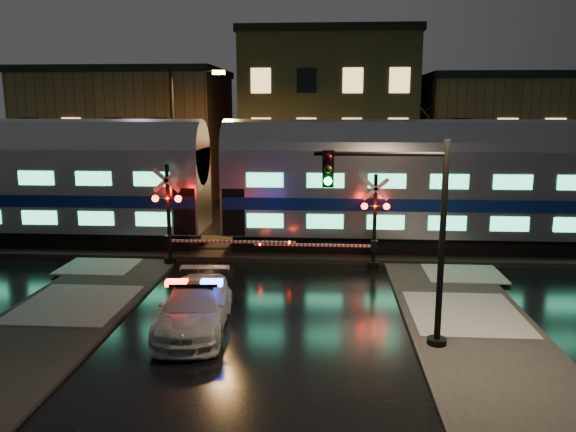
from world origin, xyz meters
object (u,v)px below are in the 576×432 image
Objects in this scene: traffic_light at (408,241)px; crossing_signal_left at (177,225)px; streetlight at (179,138)px; crossing_signal_right at (366,231)px; police_car at (195,307)px.

crossing_signal_left is at bearing 137.70° from traffic_light.
streetlight reaches higher than traffic_light.
crossing_signal_left is (-7.97, 0.01, 0.14)m from crossing_signal_right.
crossing_signal_left is at bearing 179.95° from crossing_signal_right.
crossing_signal_left is 1.05× the size of traffic_light.
streetlight is (-9.51, 6.70, 3.41)m from crossing_signal_right.
police_car is 6.70m from traffic_light.
traffic_light reaches higher than police_car.
crossing_signal_right is 7.97m from crossing_signal_left.
crossing_signal_right is 12.12m from streetlight.
crossing_signal_left is 0.70× the size of streetlight.
traffic_light is 17.77m from streetlight.
traffic_light reaches higher than crossing_signal_right.
streetlight reaches higher than police_car.
streetlight is (-10.10, 14.49, 1.95)m from traffic_light.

